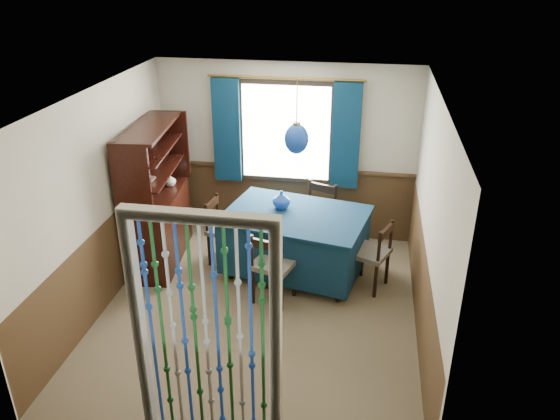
% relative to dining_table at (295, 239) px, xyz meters
% --- Properties ---
extents(floor, '(4.00, 4.00, 0.00)m').
position_rel_dining_table_xyz_m(floor, '(-0.29, -0.90, -0.48)').
color(floor, brown).
rests_on(floor, ground).
extents(ceiling, '(4.00, 4.00, 0.00)m').
position_rel_dining_table_xyz_m(ceiling, '(-0.29, -0.90, 2.02)').
color(ceiling, silver).
rests_on(ceiling, ground).
extents(wall_back, '(3.60, 0.00, 3.60)m').
position_rel_dining_table_xyz_m(wall_back, '(-0.29, 1.10, 0.77)').
color(wall_back, '#BEB49C').
rests_on(wall_back, ground).
extents(wall_front, '(3.60, 0.00, 3.60)m').
position_rel_dining_table_xyz_m(wall_front, '(-0.29, -2.90, 0.77)').
color(wall_front, '#BEB49C').
rests_on(wall_front, ground).
extents(wall_left, '(0.00, 4.00, 4.00)m').
position_rel_dining_table_xyz_m(wall_left, '(-2.09, -0.90, 0.77)').
color(wall_left, '#BEB49C').
rests_on(wall_left, ground).
extents(wall_right, '(0.00, 4.00, 4.00)m').
position_rel_dining_table_xyz_m(wall_right, '(1.51, -0.90, 0.77)').
color(wall_right, '#BEB49C').
rests_on(wall_right, ground).
extents(wainscot_back, '(3.60, 0.00, 3.60)m').
position_rel_dining_table_xyz_m(wainscot_back, '(-0.29, 1.09, 0.02)').
color(wainscot_back, '#452F1A').
rests_on(wainscot_back, ground).
extents(wainscot_front, '(3.60, 0.00, 3.60)m').
position_rel_dining_table_xyz_m(wainscot_front, '(-0.29, -2.88, 0.02)').
color(wainscot_front, '#452F1A').
rests_on(wainscot_front, ground).
extents(wainscot_left, '(0.00, 4.00, 4.00)m').
position_rel_dining_table_xyz_m(wainscot_left, '(-2.07, -0.90, 0.02)').
color(wainscot_left, '#452F1A').
rests_on(wainscot_left, ground).
extents(wainscot_right, '(0.00, 4.00, 4.00)m').
position_rel_dining_table_xyz_m(wainscot_right, '(1.50, -0.90, 0.02)').
color(wainscot_right, '#452F1A').
rests_on(wainscot_right, ground).
extents(window, '(1.32, 0.12, 1.42)m').
position_rel_dining_table_xyz_m(window, '(-0.29, 1.05, 1.07)').
color(window, black).
rests_on(window, wall_back).
extents(doorway, '(1.16, 0.12, 2.18)m').
position_rel_dining_table_xyz_m(doorway, '(-0.29, -2.84, 0.57)').
color(doorway, silver).
rests_on(doorway, ground).
extents(dining_table, '(1.94, 1.52, 0.84)m').
position_rel_dining_table_xyz_m(dining_table, '(0.00, 0.00, 0.00)').
color(dining_table, '#0B273D').
rests_on(dining_table, floor).
extents(chair_near, '(0.56, 0.54, 0.91)m').
position_rel_dining_table_xyz_m(chair_near, '(-0.17, -0.69, 0.01)').
color(chair_near, black).
rests_on(chair_near, floor).
extents(chair_far, '(0.59, 0.58, 0.95)m').
position_rel_dining_table_xyz_m(chair_far, '(0.20, 0.67, 0.02)').
color(chair_far, black).
rests_on(chair_far, floor).
extents(chair_left, '(0.47, 0.49, 0.89)m').
position_rel_dining_table_xyz_m(chair_left, '(-0.98, 0.14, -0.01)').
color(chair_left, black).
rests_on(chair_left, floor).
extents(chair_right, '(0.56, 0.57, 0.89)m').
position_rel_dining_table_xyz_m(chair_right, '(0.97, -0.19, -0.01)').
color(chair_right, black).
rests_on(chair_right, floor).
extents(sideboard, '(0.64, 1.47, 1.87)m').
position_rel_dining_table_xyz_m(sideboard, '(-1.82, 0.04, 0.16)').
color(sideboard, black).
rests_on(sideboard, floor).
extents(pendant_lamp, '(0.29, 0.29, 0.87)m').
position_rel_dining_table_xyz_m(pendant_lamp, '(0.00, -0.00, 1.33)').
color(pendant_lamp, olive).
rests_on(pendant_lamp, ceiling).
extents(vase_table, '(0.27, 0.27, 0.22)m').
position_rel_dining_table_xyz_m(vase_table, '(-0.20, 0.14, 0.47)').
color(vase_table, navy).
rests_on(vase_table, dining_table).
extents(bowl_shelf, '(0.22, 0.22, 0.05)m').
position_rel_dining_table_xyz_m(bowl_shelf, '(-1.76, -0.31, 0.82)').
color(bowl_shelf, beige).
rests_on(bowl_shelf, sideboard).
extents(vase_sideboard, '(0.22, 0.22, 0.18)m').
position_rel_dining_table_xyz_m(vase_sideboard, '(-1.76, 0.39, 0.55)').
color(vase_sideboard, beige).
rests_on(vase_sideboard, sideboard).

